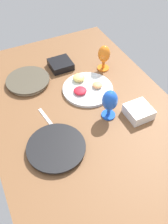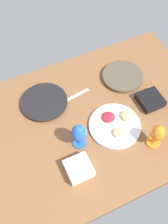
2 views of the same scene
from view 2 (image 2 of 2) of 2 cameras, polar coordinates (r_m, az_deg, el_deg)
The scene contains 9 objects.
ground_plane at distance 159.79cm, azimuth 0.65°, elevation -2.41°, with size 160.00×104.00×4.00cm, color brown.
dinner_plate_left at distance 165.87cm, azimuth -8.66°, elevation 2.14°, with size 29.27×29.27×2.76cm.
dinner_plate_right at distance 178.67cm, azimuth 8.44°, elevation 7.66°, with size 27.34×27.34×2.83cm.
fruit_platter at distance 156.47cm, azimuth 6.95°, elevation -2.69°, with size 30.94×30.94×5.54cm.
hurricane_glass_blue at distance 141.44cm, azimuth -1.10°, elevation -4.81°, with size 8.43×8.43×18.02cm.
hurricane_glass_orange at distance 147.16cm, azimuth 15.72°, elevation -4.68°, with size 7.96×7.96×17.43cm.
square_bowl_white at distance 141.64cm, azimuth -1.15°, elevation -12.20°, with size 13.35×13.35×5.88cm.
square_bowl_black at distance 168.88cm, azimuth 14.32°, elevation 2.61°, with size 14.42×14.42×4.63cm.
fork_by_left_plate at distance 168.69cm, azimuth -1.64°, elevation 3.72°, with size 18.00×1.80×0.60cm, color silver.
Camera 2 is at (-35.98, -72.37, 135.84)cm, focal length 41.84 mm.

